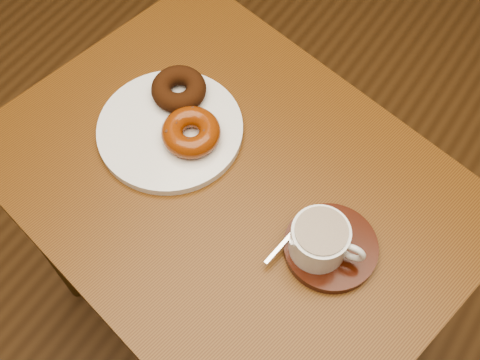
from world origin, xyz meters
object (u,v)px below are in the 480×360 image
Objects in this scene: cafe_table at (231,212)px; saucer at (331,247)px; coffee_cup at (320,240)px; donut_plate at (170,129)px.

cafe_table is 6.07× the size of saucer.
cafe_table is 0.26m from coffee_cup.
cafe_table is at bearing 175.95° from saucer.
coffee_cup reaches higher than cafe_table.
coffee_cup reaches higher than donut_plate.
coffee_cup is at bearing -8.60° from donut_plate.
saucer is (0.20, -0.01, 0.13)m from cafe_table.
saucer is 1.25× the size of coffee_cup.
cafe_table is at bearing 161.50° from coffee_cup.
saucer is at bearing -5.74° from donut_plate.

